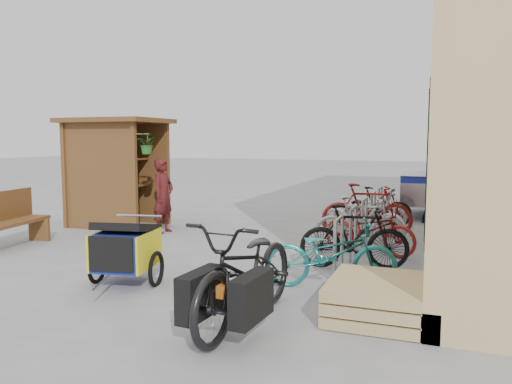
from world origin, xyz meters
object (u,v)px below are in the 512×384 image
(bench, at_px, (8,219))
(person_kiosk, at_px, (163,196))
(child_trailer, at_px, (126,247))
(bike_4, at_px, (363,217))
(shopping_carts, at_px, (416,190))
(bike_0, at_px, (331,254))
(bike_1, at_px, (354,237))
(bike_7, at_px, (378,206))
(pallet_stack, at_px, (376,298))
(bike_6, at_px, (369,208))
(kiosk, at_px, (113,157))
(bike_2, at_px, (369,229))
(cargo_bike, at_px, (247,272))
(bike_3, at_px, (359,223))
(bike_5, at_px, (367,210))

(bench, relative_size, person_kiosk, 1.06)
(child_trailer, height_order, bike_4, bike_4)
(shopping_carts, bearing_deg, bike_0, -95.76)
(shopping_carts, height_order, person_kiosk, person_kiosk)
(bike_0, height_order, bike_1, bike_1)
(shopping_carts, distance_m, bike_7, 2.04)
(pallet_stack, height_order, bike_6, bike_6)
(person_kiosk, xyz_separation_m, bike_0, (4.10, -2.62, -0.32))
(shopping_carts, bearing_deg, bike_4, -101.65)
(kiosk, height_order, person_kiosk, kiosk)
(bench, relative_size, bike_6, 0.97)
(bike_2, bearing_deg, bike_0, -170.56)
(bike_0, distance_m, bike_7, 5.03)
(bike_1, bearing_deg, cargo_bike, 154.27)
(kiosk, distance_m, bike_0, 6.41)
(bench, relative_size, bike_4, 0.93)
(bike_0, bearing_deg, kiosk, 45.38)
(shopping_carts, relative_size, bike_6, 1.46)
(shopping_carts, bearing_deg, child_trailer, -113.13)
(bike_2, xyz_separation_m, bike_7, (-0.20, 2.88, 0.01))
(child_trailer, xyz_separation_m, bike_0, (2.61, 0.81, -0.05))
(kiosk, height_order, bench, kiosk)
(bike_3, bearing_deg, bike_1, 170.28)
(bike_4, bearing_deg, bike_0, -159.59)
(child_trailer, relative_size, bike_6, 0.92)
(bike_4, distance_m, bike_5, 0.41)
(bike_6, bearing_deg, bike_3, -159.95)
(child_trailer, height_order, bike_7, child_trailer)
(person_kiosk, bearing_deg, child_trailer, -152.96)
(child_trailer, bearing_deg, bike_2, 36.14)
(person_kiosk, distance_m, bike_4, 4.09)
(person_kiosk, bearing_deg, bike_3, -89.71)
(bench, relative_size, bike_0, 0.96)
(bike_1, bearing_deg, bike_0, 161.38)
(child_trailer, xyz_separation_m, bike_5, (2.55, 4.43, 0.04))
(bench, distance_m, bike_0, 6.00)
(bike_5, bearing_deg, child_trailer, 137.07)
(child_trailer, height_order, bike_0, bike_0)
(cargo_bike, bearing_deg, bench, 163.87)
(kiosk, relative_size, bike_4, 1.41)
(bike_1, relative_size, bike_5, 0.91)
(shopping_carts, distance_m, bike_1, 5.90)
(bike_7, bearing_deg, child_trailer, 152.48)
(person_kiosk, relative_size, bike_0, 0.90)
(bike_6, xyz_separation_m, bike_7, (0.15, 0.43, -0.01))
(bike_4, height_order, bike_7, bike_4)
(bike_2, xyz_separation_m, bike_3, (-0.20, 0.24, 0.05))
(bike_3, bearing_deg, pallet_stack, 176.77)
(shopping_carts, distance_m, cargo_bike, 8.64)
(kiosk, relative_size, cargo_bike, 1.12)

